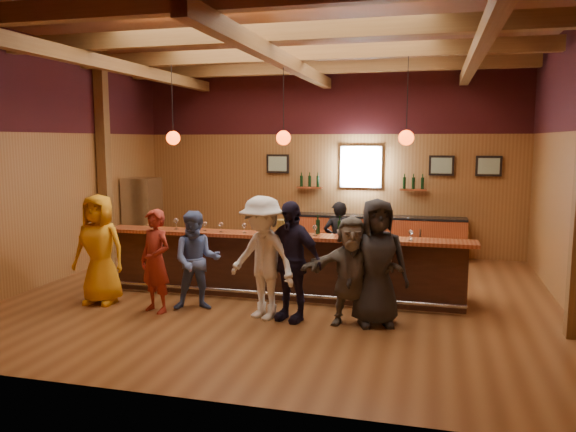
# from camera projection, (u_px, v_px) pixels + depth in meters

# --- Properties ---
(room) EXTENTS (9.04, 9.00, 4.52)m
(room) POSITION_uv_depth(u_px,v_px,m) (284.00, 107.00, 9.30)
(room) COLOR brown
(room) RESTS_ON ground
(bar_counter) EXTENTS (6.30, 1.07, 1.11)m
(bar_counter) POSITION_uv_depth(u_px,v_px,m) (287.00, 264.00, 9.74)
(bar_counter) COLOR black
(bar_counter) RESTS_ON ground
(back_bar_cabinet) EXTENTS (4.00, 0.52, 0.95)m
(back_bar_cabinet) POSITION_uv_depth(u_px,v_px,m) (376.00, 236.00, 12.88)
(back_bar_cabinet) COLOR maroon
(back_bar_cabinet) RESTS_ON ground
(window) EXTENTS (0.95, 0.09, 0.95)m
(window) POSITION_uv_depth(u_px,v_px,m) (361.00, 167.00, 12.98)
(window) COLOR silver
(window) RESTS_ON room
(framed_pictures) EXTENTS (5.35, 0.05, 0.45)m
(framed_pictures) POSITION_uv_depth(u_px,v_px,m) (399.00, 165.00, 12.75)
(framed_pictures) COLOR black
(framed_pictures) RESTS_ON room
(wine_shelves) EXTENTS (3.00, 0.18, 0.30)m
(wine_shelves) POSITION_uv_depth(u_px,v_px,m) (360.00, 186.00, 12.98)
(wine_shelves) COLOR maroon
(wine_shelves) RESTS_ON room
(pendant_lights) EXTENTS (4.24, 0.24, 1.37)m
(pendant_lights) POSITION_uv_depth(u_px,v_px,m) (283.00, 137.00, 9.31)
(pendant_lights) COLOR black
(pendant_lights) RESTS_ON room
(stainless_fridge) EXTENTS (0.70, 0.70, 1.80)m
(stainless_fridge) POSITION_uv_depth(u_px,v_px,m) (143.00, 216.00, 13.07)
(stainless_fridge) COLOR silver
(stainless_fridge) RESTS_ON ground
(customer_orange) EXTENTS (0.91, 0.62, 1.80)m
(customer_orange) POSITION_uv_depth(u_px,v_px,m) (99.00, 249.00, 9.13)
(customer_orange) COLOR orange
(customer_orange) RESTS_ON ground
(customer_redvest) EXTENTS (0.69, 0.57, 1.61)m
(customer_redvest) POSITION_uv_depth(u_px,v_px,m) (156.00, 261.00, 8.69)
(customer_redvest) COLOR maroon
(customer_redvest) RESTS_ON ground
(customer_denim) EXTENTS (0.92, 0.83, 1.57)m
(customer_denim) POSITION_uv_depth(u_px,v_px,m) (197.00, 261.00, 8.81)
(customer_denim) COLOR #4E659D
(customer_denim) RESTS_ON ground
(customer_white) EXTENTS (1.37, 1.13, 1.85)m
(customer_white) POSITION_uv_depth(u_px,v_px,m) (263.00, 258.00, 8.35)
(customer_white) COLOR white
(customer_white) RESTS_ON ground
(customer_navy) EXTENTS (1.13, 0.75, 1.79)m
(customer_navy) POSITION_uv_depth(u_px,v_px,m) (290.00, 261.00, 8.28)
(customer_navy) COLOR black
(customer_navy) RESTS_ON ground
(customer_brown) EXTENTS (1.53, 0.76, 1.58)m
(customer_brown) POSITION_uv_depth(u_px,v_px,m) (351.00, 271.00, 8.10)
(customer_brown) COLOR #5D554A
(customer_brown) RESTS_ON ground
(customer_dark) EXTENTS (1.04, 0.84, 1.84)m
(customer_dark) POSITION_uv_depth(u_px,v_px,m) (377.00, 262.00, 8.04)
(customer_dark) COLOR black
(customer_dark) RESTS_ON ground
(bartender) EXTENTS (0.64, 0.50, 1.53)m
(bartender) POSITION_uv_depth(u_px,v_px,m) (338.00, 241.00, 10.60)
(bartender) COLOR black
(bartender) RESTS_ON ground
(ice_bucket) EXTENTS (0.22, 0.22, 0.24)m
(ice_bucket) POSITION_uv_depth(u_px,v_px,m) (282.00, 227.00, 9.35)
(ice_bucket) COLOR brown
(ice_bucket) RESTS_ON bar_counter
(bottle_a) EXTENTS (0.07, 0.07, 0.32)m
(bottle_a) POSITION_uv_depth(u_px,v_px,m) (318.00, 226.00, 9.34)
(bottle_a) COLOR black
(bottle_a) RESTS_ON bar_counter
(bottle_b) EXTENTS (0.07, 0.07, 0.32)m
(bottle_b) POSITION_uv_depth(u_px,v_px,m) (340.00, 227.00, 9.25)
(bottle_b) COLOR black
(bottle_b) RESTS_ON bar_counter
(glass_a) EXTENTS (0.07, 0.07, 0.16)m
(glass_a) POSITION_uv_depth(u_px,v_px,m) (152.00, 221.00, 10.01)
(glass_a) COLOR silver
(glass_a) RESTS_ON bar_counter
(glass_b) EXTENTS (0.09, 0.09, 0.20)m
(glass_b) POSITION_uv_depth(u_px,v_px,m) (176.00, 221.00, 9.83)
(glass_b) COLOR silver
(glass_b) RESTS_ON bar_counter
(glass_c) EXTENTS (0.07, 0.07, 0.16)m
(glass_c) POSITION_uv_depth(u_px,v_px,m) (205.00, 224.00, 9.66)
(glass_c) COLOR silver
(glass_c) RESTS_ON bar_counter
(glass_d) EXTENTS (0.08, 0.08, 0.17)m
(glass_d) POSITION_uv_depth(u_px,v_px,m) (221.00, 225.00, 9.53)
(glass_d) COLOR silver
(glass_d) RESTS_ON bar_counter
(glass_e) EXTENTS (0.08, 0.08, 0.17)m
(glass_e) POSITION_uv_depth(u_px,v_px,m) (244.00, 226.00, 9.45)
(glass_e) COLOR silver
(glass_e) RESTS_ON bar_counter
(glass_f) EXTENTS (0.08, 0.08, 0.18)m
(glass_f) POSITION_uv_depth(u_px,v_px,m) (315.00, 228.00, 9.17)
(glass_f) COLOR silver
(glass_f) RESTS_ON bar_counter
(glass_g) EXTENTS (0.08, 0.08, 0.19)m
(glass_g) POSITION_uv_depth(u_px,v_px,m) (375.00, 229.00, 9.03)
(glass_g) COLOR silver
(glass_g) RESTS_ON bar_counter
(glass_h) EXTENTS (0.08, 0.08, 0.17)m
(glass_h) POSITION_uv_depth(u_px,v_px,m) (411.00, 233.00, 8.72)
(glass_h) COLOR silver
(glass_h) RESTS_ON bar_counter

